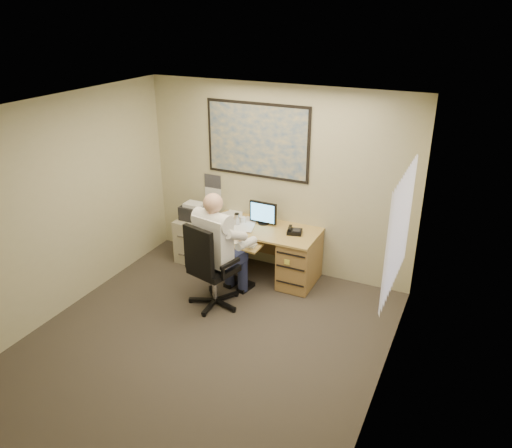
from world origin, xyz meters
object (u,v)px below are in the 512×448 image
at_px(filing_cabinet, 196,235).
at_px(person, 214,250).
at_px(desk, 284,252).
at_px(office_chair, 213,283).

relative_size(filing_cabinet, person, 0.60).
relative_size(desk, office_chair, 1.36).
bearing_deg(office_chair, person, 113.33).
height_order(filing_cabinet, person, person).
height_order(desk, filing_cabinet, desk).
bearing_deg(person, office_chair, -69.98).
bearing_deg(person, filing_cabinet, 143.30).
bearing_deg(desk, filing_cabinet, 179.12).
bearing_deg(office_chair, desk, 75.63).
relative_size(desk, person, 1.04).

